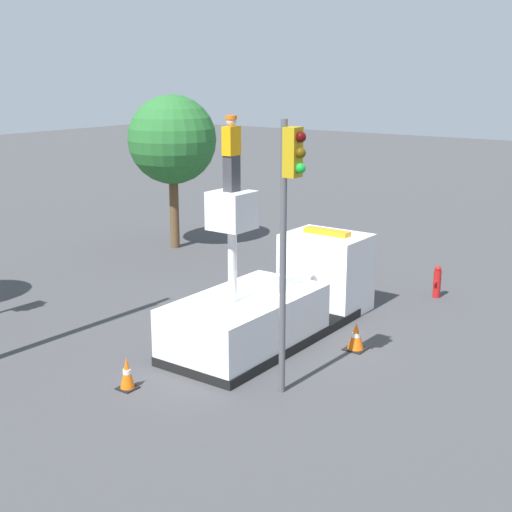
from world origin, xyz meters
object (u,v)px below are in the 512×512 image
at_px(traffic_light_pole, 289,206).
at_px(tree_left_bg, 172,140).
at_px(bucket_truck, 278,303).
at_px(traffic_cone_curbside, 356,337).
at_px(traffic_cone_rear, 127,374).
at_px(worker, 231,154).
at_px(fire_hydrant, 437,282).

relative_size(traffic_light_pole, tree_left_bg, 0.99).
distance_m(bucket_truck, traffic_cone_curbside, 2.32).
height_order(bucket_truck, traffic_cone_rear, bucket_truck).
bearing_deg(traffic_cone_curbside, tree_left_bg, 63.98).
xyz_separation_m(bucket_truck, worker, (-1.94, 0.00, 4.13)).
height_order(bucket_truck, tree_left_bg, tree_left_bg).
xyz_separation_m(bucket_truck, tree_left_bg, (5.60, 8.77, 3.38)).
bearing_deg(bucket_truck, tree_left_bg, 57.47).
xyz_separation_m(worker, fire_hydrant, (7.46, -2.23, -4.49)).
bearing_deg(tree_left_bg, bucket_truck, -122.53).
bearing_deg(traffic_light_pole, traffic_cone_rear, 122.46).
distance_m(worker, tree_left_bg, 11.59).
xyz_separation_m(traffic_light_pole, tree_left_bg, (8.51, 11.01, 0.09)).
height_order(bucket_truck, fire_hydrant, bucket_truck).
distance_m(fire_hydrant, traffic_cone_rear, 10.75).
bearing_deg(traffic_cone_rear, tree_left_bg, 37.66).
distance_m(worker, traffic_light_pole, 2.58).
height_order(traffic_cone_rear, traffic_cone_curbside, traffic_cone_rear).
bearing_deg(bucket_truck, worker, 180.00).
relative_size(bucket_truck, fire_hydrant, 6.85).
xyz_separation_m(bucket_truck, traffic_cone_rear, (-4.81, 0.74, -0.51)).
xyz_separation_m(fire_hydrant, traffic_cone_rear, (-10.33, 2.97, -0.15)).
height_order(traffic_cone_curbside, tree_left_bg, tree_left_bg).
bearing_deg(fire_hydrant, traffic_light_pole, -179.93).
bearing_deg(worker, traffic_cone_rear, 165.48).
bearing_deg(fire_hydrant, traffic_cone_rear, 163.96).
relative_size(worker, traffic_light_pole, 0.30).
relative_size(fire_hydrant, traffic_cone_rear, 1.37).
height_order(fire_hydrant, tree_left_bg, tree_left_bg).
height_order(traffic_light_pole, traffic_cone_rear, traffic_light_pole).
bearing_deg(fire_hydrant, traffic_cone_curbside, -179.72).
relative_size(bucket_truck, traffic_cone_curbside, 9.86).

